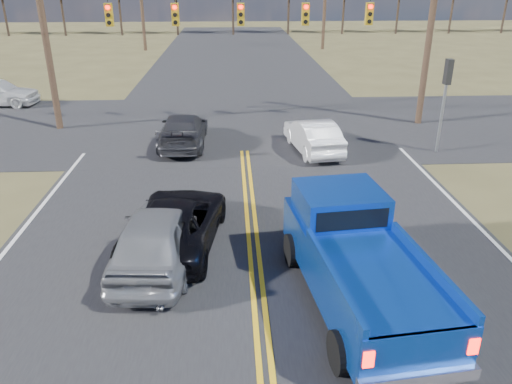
{
  "coord_description": "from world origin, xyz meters",
  "views": [
    {
      "loc": [
        -0.57,
        -6.32,
        6.95
      ],
      "look_at": [
        0.09,
        6.18,
        1.5
      ],
      "focal_mm": 35.0,
      "sensor_mm": 36.0,
      "label": 1
    }
  ],
  "objects_px": {
    "black_suv": "(176,222)",
    "dgrey_car_queue": "(183,130)",
    "silver_suv": "(158,236)",
    "pickup_truck": "(357,259)",
    "white_car_queue": "(313,135)"
  },
  "relations": [
    {
      "from": "black_suv",
      "to": "dgrey_car_queue",
      "type": "xyz_separation_m",
      "value": [
        -0.53,
        8.9,
        0.02
      ]
    },
    {
      "from": "silver_suv",
      "to": "black_suv",
      "type": "height_order",
      "value": "silver_suv"
    },
    {
      "from": "pickup_truck",
      "to": "black_suv",
      "type": "xyz_separation_m",
      "value": [
        -4.34,
        2.87,
        -0.4
      ]
    },
    {
      "from": "dgrey_car_queue",
      "to": "silver_suv",
      "type": "bearing_deg",
      "value": 91.91
    },
    {
      "from": "black_suv",
      "to": "white_car_queue",
      "type": "height_order",
      "value": "white_car_queue"
    },
    {
      "from": "pickup_truck",
      "to": "silver_suv",
      "type": "height_order",
      "value": "pickup_truck"
    },
    {
      "from": "silver_suv",
      "to": "white_car_queue",
      "type": "distance_m",
      "value": 10.37
    },
    {
      "from": "white_car_queue",
      "to": "silver_suv",
      "type": "bearing_deg",
      "value": 49.71
    },
    {
      "from": "white_car_queue",
      "to": "dgrey_car_queue",
      "type": "bearing_deg",
      "value": -19.77
    },
    {
      "from": "dgrey_car_queue",
      "to": "white_car_queue",
      "type": "bearing_deg",
      "value": 169.96
    },
    {
      "from": "pickup_truck",
      "to": "silver_suv",
      "type": "distance_m",
      "value": 5.06
    },
    {
      "from": "black_suv",
      "to": "white_car_queue",
      "type": "relative_size",
      "value": 1.15
    },
    {
      "from": "pickup_truck",
      "to": "silver_suv",
      "type": "bearing_deg",
      "value": 151.91
    },
    {
      "from": "pickup_truck",
      "to": "white_car_queue",
      "type": "distance_m",
      "value": 10.72
    },
    {
      "from": "pickup_truck",
      "to": "dgrey_car_queue",
      "type": "height_order",
      "value": "pickup_truck"
    }
  ]
}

